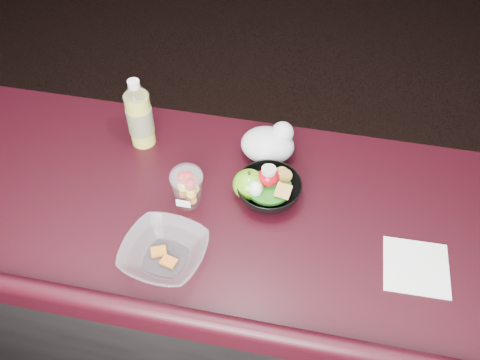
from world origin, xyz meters
name	(u,v)px	position (x,y,z in m)	size (l,w,h in m)	color
counter	(212,296)	(0.00, 0.30, 0.51)	(4.06, 0.71, 1.02)	black
lemonade_bottle	(140,118)	(-0.24, 0.50, 1.12)	(0.08, 0.08, 0.23)	yellow
fruit_cup	(187,186)	(-0.05, 0.29, 1.09)	(0.09, 0.09, 0.13)	white
green_apple	(249,184)	(0.11, 0.35, 1.06)	(0.09, 0.09, 0.09)	#468E10
plastic_bag	(269,143)	(0.14, 0.51, 1.07)	(0.16, 0.13, 0.11)	silver
snack_bowl	(268,189)	(0.17, 0.36, 1.05)	(0.19, 0.19, 0.10)	black
takeout_bowl	(164,253)	(-0.05, 0.10, 1.05)	(0.24, 0.24, 0.05)	silver
paper_napkin	(416,267)	(0.56, 0.20, 1.02)	(0.16, 0.16, 0.00)	white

